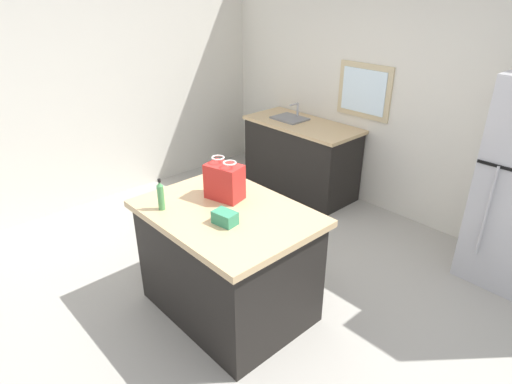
% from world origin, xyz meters
% --- Properties ---
extents(ground, '(6.58, 6.58, 0.00)m').
position_xyz_m(ground, '(0.00, 0.00, 0.00)').
color(ground, '#ADA89E').
extents(back_wall, '(5.48, 0.13, 2.80)m').
position_xyz_m(back_wall, '(-0.01, 2.24, 1.40)').
color(back_wall, silver).
rests_on(back_wall, ground).
extents(left_wall, '(0.10, 4.49, 2.80)m').
position_xyz_m(left_wall, '(-2.74, 0.00, 1.40)').
color(left_wall, silver).
rests_on(left_wall, ground).
extents(kitchen_island, '(1.31, 0.97, 0.91)m').
position_xyz_m(kitchen_island, '(-0.09, -0.25, 0.46)').
color(kitchen_island, black).
rests_on(kitchen_island, ground).
extents(sink_counter, '(1.44, 0.66, 1.08)m').
position_xyz_m(sink_counter, '(-1.22, 1.85, 0.46)').
color(sink_counter, black).
rests_on(sink_counter, ground).
extents(shopping_bag, '(0.31, 0.24, 0.32)m').
position_xyz_m(shopping_bag, '(-0.25, -0.13, 1.05)').
color(shopping_bag, red).
rests_on(shopping_bag, kitchen_island).
extents(small_box, '(0.18, 0.14, 0.09)m').
position_xyz_m(small_box, '(0.06, -0.38, 0.96)').
color(small_box, '#388E66').
rests_on(small_box, kitchen_island).
extents(bottle, '(0.05, 0.05, 0.25)m').
position_xyz_m(bottle, '(-0.42, -0.59, 1.02)').
color(bottle, '#4C9956').
rests_on(bottle, kitchen_island).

